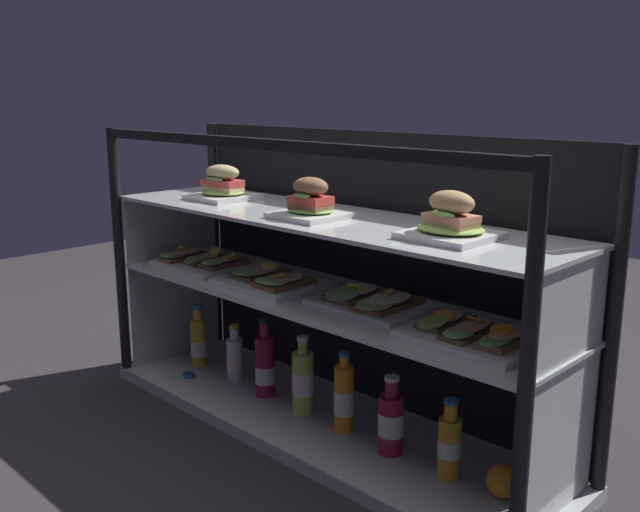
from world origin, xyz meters
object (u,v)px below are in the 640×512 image
Objects in this scene: juice_bottle_tucked_behind at (449,445)px; plated_roll_sandwich_far_left at (451,222)px; open_sandwich_tray_near_left_corner at (204,261)px; juice_bottle_front_second at (235,358)px; juice_bottle_back_center at (303,381)px; orange_fruit_beside_bottles at (504,481)px; juice_bottle_front_left_end at (199,341)px; plated_roll_sandwich_center at (223,187)px; juice_bottle_front_middle at (344,398)px; open_sandwich_tray_left_of_center at (474,333)px; juice_bottle_front_right_end at (265,366)px; open_sandwich_tray_far_right at (271,280)px; kitchen_scissors at (184,376)px; plated_roll_sandwich_far_right at (310,203)px; open_sandwich_tray_center at (371,300)px; juice_bottle_near_post at (391,422)px.

plated_roll_sandwich_far_left is at bearing -178.45° from juice_bottle_tucked_behind.
juice_bottle_front_second is (0.12, 0.03, -0.33)m from open_sandwich_tray_near_left_corner.
juice_bottle_back_center is 0.69m from orange_fruit_beside_bottles.
juice_bottle_front_left_end is 1.19× the size of juice_bottle_front_second.
plated_roll_sandwich_center reaches higher than juice_bottle_front_left_end.
juice_bottle_front_middle reaches higher than juice_bottle_tucked_behind.
open_sandwich_tray_left_of_center reaches higher than juice_bottle_front_right_end.
juice_bottle_tucked_behind is (0.66, 0.01, -0.31)m from open_sandwich_tray_far_right.
juice_bottle_front_second is 0.90× the size of juice_bottle_tucked_behind.
juice_bottle_front_right_end is 1.60× the size of kitchen_scissors.
plated_roll_sandwich_far_left reaches higher than open_sandwich_tray_far_right.
plated_roll_sandwich_far_right is at bearing -176.16° from plated_roll_sandwich_far_left.
juice_bottle_back_center reaches higher than juice_bottle_front_middle.
open_sandwich_tray_center is at bearing 10.46° from kitchen_scissors.
juice_bottle_front_middle reaches higher than juice_bottle_near_post.
open_sandwich_tray_far_right is at bearing -2.84° from juice_bottle_front_left_end.
juice_bottle_front_left_end is 0.92× the size of juice_bottle_back_center.
juice_bottle_front_right_end is (-0.42, -0.03, -0.30)m from open_sandwich_tray_center.
plated_roll_sandwich_far_right reaches higher than open_sandwich_tray_near_left_corner.
juice_bottle_tucked_behind is (1.02, 0.01, -0.31)m from open_sandwich_tray_near_left_corner.
juice_bottle_front_left_end reaches higher than juice_bottle_near_post.
juice_bottle_front_left_end is (-1.15, 0.01, -0.31)m from open_sandwich_tray_left_of_center.
open_sandwich_tray_near_left_corner is 1.28× the size of juice_bottle_back_center.
open_sandwich_tray_near_left_corner is at bearing -179.20° from juice_bottle_front_middle.
open_sandwich_tray_near_left_corner is at bearing -178.58° from orange_fruit_beside_bottles.
juice_bottle_back_center is at bearing -0.94° from juice_bottle_front_left_end.
open_sandwich_tray_far_right is at bearing -179.27° from open_sandwich_tray_left_of_center.
juice_bottle_front_second is (-0.96, 0.03, -0.33)m from open_sandwich_tray_left_of_center.
open_sandwich_tray_far_right is at bearing -6.46° from plated_roll_sandwich_center.
open_sandwich_tray_far_right is 0.37m from open_sandwich_tray_center.
juice_bottle_near_post is (0.18, -0.01, -0.01)m from juice_bottle_front_middle.
kitchen_scissors is (-1.18, -0.12, -0.04)m from orange_fruit_beside_bottles.
juice_bottle_back_center is at bearing 179.37° from juice_bottle_near_post.
juice_bottle_front_left_end is at bearing 179.58° from plated_roll_sandwich_far_left.
juice_bottle_front_second is (-0.88, 0.02, -0.59)m from plated_roll_sandwich_far_left.
juice_bottle_front_right_end reaches higher than juice_bottle_tucked_behind.
open_sandwich_tray_left_of_center reaches higher than juice_bottle_tucked_behind.
juice_bottle_front_right_end is 0.18m from juice_bottle_back_center.
juice_bottle_front_second is at bearing 42.74° from kitchen_scissors.
juice_bottle_front_right_end is (0.21, -0.01, -0.56)m from plated_roll_sandwich_center.
juice_bottle_front_right_end is (0.18, -0.02, 0.03)m from juice_bottle_front_second.
open_sandwich_tray_left_of_center is 1.21× the size of juice_bottle_front_right_end.
open_sandwich_tray_left_of_center is 0.32m from juice_bottle_tucked_behind.
juice_bottle_front_right_end is at bearing -175.47° from open_sandwich_tray_center.
plated_roll_sandwich_far_right is at bearing -7.25° from juice_bottle_front_second.
open_sandwich_tray_center is 0.34m from juice_bottle_near_post.
plated_roll_sandwich_far_left is (0.45, 0.03, -0.00)m from plated_roll_sandwich_far_right.
juice_bottle_front_middle is at bearing 0.80° from open_sandwich_tray_near_left_corner.
open_sandwich_tray_far_right is at bearing 12.91° from kitchen_scissors.
juice_bottle_front_left_end is 0.72m from juice_bottle_front_middle.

